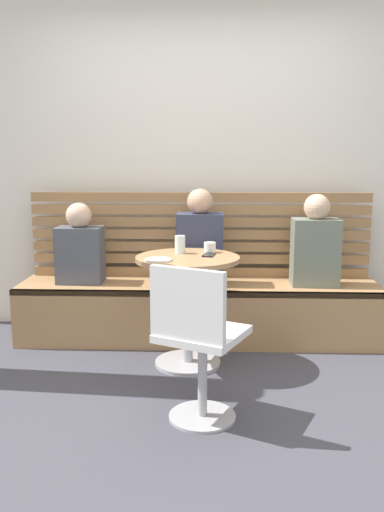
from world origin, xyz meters
The scene contains 13 objects.
ground centered at (0.00, 0.00, 0.00)m, with size 8.00×8.00×0.00m, color #42424C.
back_wall centered at (0.00, 1.64, 1.45)m, with size 5.20×0.10×2.90m, color silver.
booth_bench centered at (0.00, 1.20, 0.22)m, with size 2.70×0.52×0.44m.
booth_backrest centered at (0.00, 1.44, 0.78)m, with size 2.65×0.04×0.67m.
cafe_table centered at (-0.06, 0.70, 0.52)m, with size 0.68×0.68×0.74m.
white_chair centered at (0.03, -0.11, 0.46)m, with size 0.53×0.53×0.85m.
person_adult centered at (0.01, 1.20, 0.76)m, with size 0.34×0.22×0.71m.
person_child_left centered at (0.86, 1.19, 0.74)m, with size 0.34×0.22×0.67m.
person_child_middle centered at (-0.89, 1.21, 0.70)m, with size 0.34×0.22×0.60m.
cup_ceramic_white centered at (0.08, 0.85, 0.78)m, with size 0.08×0.08×0.07m, color white.
cup_glass_tall centered at (-0.12, 0.81, 0.80)m, with size 0.07×0.07×0.12m, color silver.
plate_small centered at (-0.24, 0.54, 0.75)m, with size 0.17×0.17×0.01m, color white.
phone_on_table centered at (0.08, 0.74, 0.74)m, with size 0.07×0.14×0.01m, color black.
Camera 1 is at (0.10, -2.71, 1.37)m, focal length 37.47 mm.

